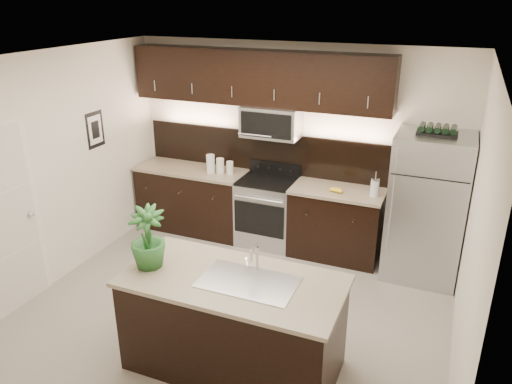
% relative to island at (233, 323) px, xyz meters
% --- Properties ---
extents(ground, '(4.50, 4.50, 0.00)m').
position_rel_island_xyz_m(ground, '(-0.37, 0.76, -0.47)').
color(ground, gray).
rests_on(ground, ground).
extents(room_walls, '(4.52, 4.02, 2.71)m').
position_rel_island_xyz_m(room_walls, '(-0.48, 0.72, 1.22)').
color(room_walls, silver).
rests_on(room_walls, ground).
extents(counter_run, '(3.51, 0.65, 0.94)m').
position_rel_island_xyz_m(counter_run, '(-0.82, 2.45, -0.00)').
color(counter_run, black).
rests_on(counter_run, ground).
extents(upper_fixtures, '(3.49, 0.40, 1.66)m').
position_rel_island_xyz_m(upper_fixtures, '(-0.80, 2.59, 1.67)').
color(upper_fixtures, black).
rests_on(upper_fixtures, counter_run).
extents(island, '(1.96, 0.96, 0.94)m').
position_rel_island_xyz_m(island, '(0.00, 0.00, 0.00)').
color(island, black).
rests_on(island, ground).
extents(sink_faucet, '(0.84, 0.50, 0.28)m').
position_rel_island_xyz_m(sink_faucet, '(0.15, 0.01, 0.48)').
color(sink_faucet, silver).
rests_on(sink_faucet, island).
extents(refrigerator, '(0.86, 0.78, 1.79)m').
position_rel_island_xyz_m(refrigerator, '(1.43, 2.39, 0.42)').
color(refrigerator, '#B2B2B7').
rests_on(refrigerator, ground).
extents(wine_rack, '(0.44, 0.27, 0.10)m').
position_rel_island_xyz_m(wine_rack, '(1.43, 2.39, 1.37)').
color(wine_rack, black).
rests_on(wine_rack, refrigerator).
extents(plant, '(0.42, 0.42, 0.58)m').
position_rel_island_xyz_m(plant, '(-0.79, -0.09, 0.76)').
color(plant, '#235622').
rests_on(plant, island).
extents(canisters, '(0.38, 0.15, 0.26)m').
position_rel_island_xyz_m(canisters, '(-1.34, 2.41, 0.58)').
color(canisters, silver).
rests_on(canisters, counter_run).
extents(french_press, '(0.11, 0.11, 0.31)m').
position_rel_island_xyz_m(french_press, '(0.80, 2.40, 0.58)').
color(french_press, silver).
rests_on(french_press, counter_run).
extents(bananas, '(0.20, 0.17, 0.05)m').
position_rel_island_xyz_m(bananas, '(0.30, 2.37, 0.50)').
color(bananas, gold).
rests_on(bananas, counter_run).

